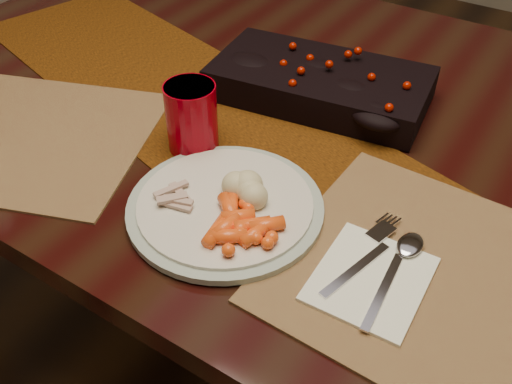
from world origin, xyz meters
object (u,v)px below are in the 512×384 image
Objects in this scene: dining_table at (332,271)px; mashed_potatoes at (250,187)px; centerpiece at (320,79)px; turkey_shreds at (173,194)px; dinner_plate at (225,206)px; napkin at (371,279)px; red_cup at (192,117)px; placemat_main at (477,295)px; baby_carrots at (226,224)px.

mashed_potatoes reaches higher than dining_table.
centerpiece is 5.65× the size of turkey_shreds.
dinner_plate is at bearing 26.65° from turkey_shreds.
red_cup is at bearing 161.46° from napkin.
dining_table is 3.78× the size of placemat_main.
baby_carrots reaches higher than placemat_main.
placemat_main is 0.31m from mashed_potatoes.
placemat_main is at bearing -38.27° from centerpiece.
mashed_potatoes is 0.53× the size of napkin.
red_cup is (-0.35, 0.10, 0.05)m from napkin.
placemat_main is 0.32m from baby_carrots.
napkin is (-0.12, -0.05, 0.00)m from placemat_main.
baby_carrots is at bearing -83.42° from mashed_potatoes.
napkin is (0.25, -0.34, -0.03)m from centerpiece.
dinner_plate is at bearing -136.62° from mashed_potatoes.
placemat_main is 3.23× the size of napkin.
baby_carrots is at bearing -80.18° from centerpiece.
placemat_main is at bearing 7.25° from dinner_plate.
red_cup is (-0.06, 0.13, 0.03)m from turkey_shreds.
turkey_shreds is (-0.10, 0.01, -0.00)m from baby_carrots.
centerpiece is at bearing 155.79° from dining_table.
placemat_main is at bearing 21.29° from napkin.
red_cup is at bearing 139.27° from baby_carrots.
dinner_plate is 4.15× the size of turkey_shreds.
placemat_main is 4.42× the size of red_cup.
centerpiece is at bearing 95.54° from dinner_plate.
dinner_plate is 0.22m from napkin.
dinner_plate is at bearing -84.46° from centerpiece.
mashed_potatoes is 0.11m from turkey_shreds.
baby_carrots is 0.07m from mashed_potatoes.
napkin is at bearing -53.42° from centerpiece.
turkey_shreds is (-0.09, -0.06, -0.01)m from mashed_potatoes.
placemat_main is 0.47m from red_cup.
dining_table is 23.01× the size of mashed_potatoes.
dinner_plate is at bearing 175.94° from napkin.
centerpiece is at bearing 99.82° from baby_carrots.
placemat_main is 1.76× the size of dinner_plate.
baby_carrots is at bearing -162.78° from placemat_main.
turkey_shreds is 0.61× the size of red_cup.
dining_table is at bearing 80.63° from dinner_plate.
turkey_shreds reaches higher than dinner_plate.
centerpiece reaches higher than baby_carrots.
red_cup is (-0.15, 0.07, 0.02)m from mashed_potatoes.
turkey_shreds reaches higher than napkin.
dinner_plate is 0.05m from mashed_potatoes.
placemat_main is 6.08× the size of mashed_potatoes.
turkey_shreds is at bearing 173.65° from baby_carrots.
turkey_shreds is (-0.40, -0.07, 0.02)m from placemat_main.
dining_table is at bearing 117.27° from napkin.
centerpiece reaches higher than dining_table.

